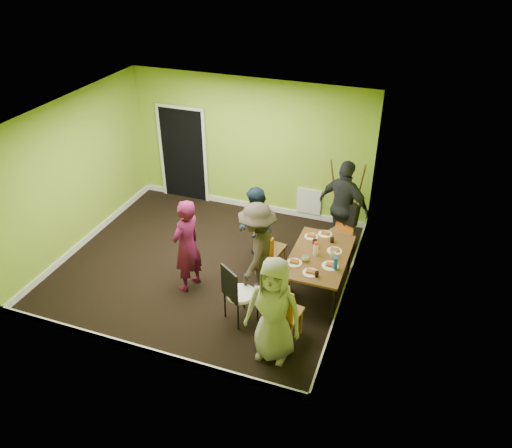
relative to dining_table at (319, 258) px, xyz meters
The scene contains 28 objects.
ground 2.17m from the dining_table, behind, with size 5.00×5.00×0.00m, color black.
room_walls 2.10m from the dining_table, behind, with size 5.04×4.54×2.82m.
dining_table is the anchor object (origin of this frame).
chair_left_far 1.04m from the dining_table, 164.04° to the left, with size 0.50×0.49×1.06m.
chair_left_near 0.74m from the dining_table, 160.83° to the right, with size 0.43×0.43×0.95m.
chair_back_end 1.32m from the dining_table, 83.43° to the left, with size 0.58×0.62×1.03m.
chair_front_end 1.29m from the dining_table, 99.35° to the right, with size 0.49×0.49×1.04m.
chair_bentwood 1.47m from the dining_table, 132.45° to the right, with size 0.55×0.56×1.03m.
easel 1.83m from the dining_table, 88.62° to the left, with size 0.66×0.62×1.65m.
plate_near_left 0.54m from the dining_table, 118.55° to the left, with size 0.23×0.23×0.01m, color white.
plate_near_right 0.47m from the dining_table, 132.92° to the right, with size 0.24×0.24×0.01m, color white.
plate_far_back 0.64m from the dining_table, 94.96° to the left, with size 0.24×0.24×0.01m, color white.
plate_far_front 0.51m from the dining_table, 91.97° to the right, with size 0.24×0.24×0.01m, color white.
plate_wall_back 0.28m from the dining_table, 43.06° to the left, with size 0.24×0.24×0.01m, color white.
plate_wall_front 0.33m from the dining_table, 46.15° to the right, with size 0.26×0.26×0.01m, color white.
thermos 0.17m from the dining_table, behind, with size 0.08×0.08×0.20m, color white.
blue_bottle 0.45m from the dining_table, 42.47° to the right, with size 0.07×0.07×0.22m, color #1644AB.
orange_bottle 0.22m from the dining_table, 112.23° to the left, with size 0.03×0.03×0.08m, color orange.
glass_mid 0.33m from the dining_table, 118.63° to the left, with size 0.07×0.07×0.09m, color black.
glass_back 0.46m from the dining_table, 76.54° to the left, with size 0.07×0.07×0.09m, color black.
glass_front 0.57m from the dining_table, 80.90° to the right, with size 0.06×0.06×0.09m, color black.
cup_a 0.30m from the dining_table, 129.17° to the right, with size 0.11×0.11×0.09m, color white.
cup_b 0.23m from the dining_table, ahead, with size 0.10×0.10×0.09m, color white.
person_standing 2.14m from the dining_table, 164.39° to the right, with size 0.60×0.39×1.64m, color #500D2F.
person_left_far 1.30m from the dining_table, 162.05° to the left, with size 0.73×0.57×1.51m, color #12202F.
person_left_near 1.00m from the dining_table, 161.01° to the right, with size 1.07×0.62×1.66m, color #2E261F.
person_back_end 1.44m from the dining_table, 85.99° to the left, with size 1.04×0.43×1.78m, color black.
person_front_end 1.58m from the dining_table, 99.46° to the right, with size 0.80×0.52×1.63m, color gray.
Camera 1 is at (3.30, -6.52, 5.33)m, focal length 35.00 mm.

